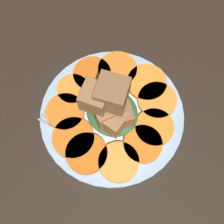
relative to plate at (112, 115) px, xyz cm
name	(u,v)px	position (x,y,z in cm)	size (l,w,h in cm)	color
table_slab	(112,118)	(0.00, 0.00, -1.52)	(120.00, 120.00, 2.00)	black
plate	(112,115)	(0.00, 0.00, 0.00)	(25.04, 25.04, 1.05)	#99B7D1
carrot_slice_0	(142,145)	(7.51, -0.26, 1.06)	(6.51, 6.51, 0.95)	orange
carrot_slice_1	(154,127)	(6.77, 3.49, 1.06)	(6.62, 6.62, 0.95)	orange
carrot_slice_2	(157,100)	(3.64, 7.36, 1.06)	(6.84, 6.84, 0.95)	orange
carrot_slice_3	(145,81)	(-0.36, 8.49, 1.06)	(7.10, 7.10, 0.95)	orange
carrot_slice_4	(118,69)	(-5.49, 6.48, 1.06)	(7.10, 7.10, 0.95)	orange
carrot_slice_5	(92,74)	(-7.90, 2.46, 1.06)	(6.86, 6.86, 0.95)	orange
carrot_slice_6	(73,89)	(-8.01, -2.01, 1.06)	(5.67, 5.67, 0.95)	orange
carrot_slice_7	(65,112)	(-5.66, -5.75, 1.06)	(6.71, 6.71, 0.95)	orange
carrot_slice_8	(73,138)	(-1.17, -7.73, 1.06)	(7.11, 7.11, 0.95)	orange
carrot_slice_9	(87,153)	(2.31, -7.85, 1.06)	(6.93, 6.93, 0.95)	orange
carrot_slice_10	(119,162)	(6.95, -4.98, 1.06)	(6.71, 6.71, 0.95)	orange
center_pile	(110,108)	(0.23, -0.61, 5.06)	(9.31, 8.91, 11.14)	#2D6033
fork	(85,142)	(0.58, -6.82, 0.78)	(18.77, 6.19, 0.40)	#B2B2B7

